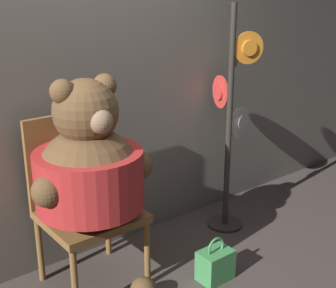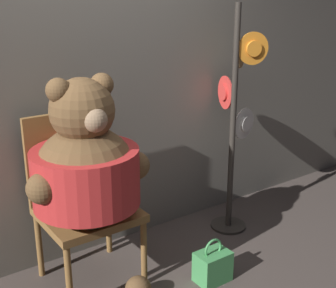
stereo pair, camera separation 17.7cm
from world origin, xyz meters
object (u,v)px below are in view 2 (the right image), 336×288
Objects in this scene: hat_display_rack at (236,121)px; chair at (81,194)px; teddy_bear at (86,171)px; handbag_on_ground at (213,266)px.

chair is at bearing 177.50° from hat_display_rack.
teddy_bear is at bearing -174.21° from hat_display_rack.
chair is 1.30m from hat_display_rack.
teddy_bear is (-0.04, -0.19, 0.23)m from chair.
chair is 0.98m from handbag_on_ground.
hat_display_rack reaches higher than teddy_bear.
teddy_bear is 4.48× the size of handbag_on_ground.
chair reaches higher than handbag_on_ground.
teddy_bear is at bearing -101.60° from chair.
teddy_bear is 1.05m from handbag_on_ground.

